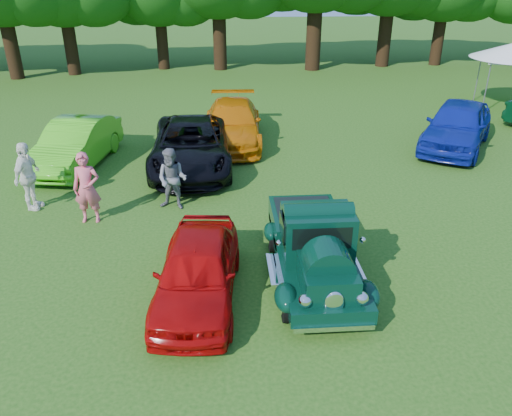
{
  "coord_description": "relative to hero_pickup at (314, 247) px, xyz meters",
  "views": [
    {
      "loc": [
        -1.0,
        -8.49,
        6.14
      ],
      "look_at": [
        -0.26,
        1.78,
        1.1
      ],
      "focal_mm": 35.0,
      "sensor_mm": 36.0,
      "label": 1
    }
  ],
  "objects": [
    {
      "name": "ground",
      "position": [
        -0.9,
        -0.56,
        -0.73
      ],
      "size": [
        120.0,
        120.0,
        0.0
      ],
      "primitive_type": "plane",
      "color": "#1C4C11",
      "rests_on": "ground"
    },
    {
      "name": "hero_pickup",
      "position": [
        0.0,
        0.0,
        0.0
      ],
      "size": [
        2.01,
        4.32,
        1.69
      ],
      "color": "black",
      "rests_on": "ground"
    },
    {
      "name": "back_car_lime",
      "position": [
        -6.75,
        7.18,
        0.03
      ],
      "size": [
        2.36,
        4.8,
        1.51
      ],
      "primitive_type": "imported",
      "rotation": [
        0.0,
        0.0,
        -0.17
      ],
      "color": "#41BA18",
      "rests_on": "ground"
    },
    {
      "name": "red_convertible",
      "position": [
        -2.46,
        -0.62,
        -0.07
      ],
      "size": [
        1.9,
        4.01,
        1.33
      ],
      "primitive_type": "imported",
      "rotation": [
        0.0,
        0.0,
        -0.09
      ],
      "color": "#A40707",
      "rests_on": "ground"
    },
    {
      "name": "spectator_white",
      "position": [
        -7.19,
        3.88,
        0.23
      ],
      "size": [
        0.67,
        1.19,
        1.92
      ],
      "primitive_type": "imported",
      "rotation": [
        0.0,
        0.0,
        1.38
      ],
      "color": "white",
      "rests_on": "ground"
    },
    {
      "name": "back_car_blue",
      "position": [
        6.71,
        8.04,
        0.12
      ],
      "size": [
        4.44,
        5.3,
        1.71
      ],
      "primitive_type": "imported",
      "rotation": [
        0.0,
        0.0,
        -0.58
      ],
      "color": "navy",
      "rests_on": "ground"
    },
    {
      "name": "spectator_grey",
      "position": [
        -3.27,
        3.63,
        0.14
      ],
      "size": [
        0.99,
        0.87,
        1.73
      ],
      "primitive_type": "imported",
      "rotation": [
        0.0,
        0.0,
        -0.28
      ],
      "color": "slate",
      "rests_on": "ground"
    },
    {
      "name": "back_car_black",
      "position": [
        -2.9,
        6.76,
        0.04
      ],
      "size": [
        2.62,
        5.57,
        1.54
      ],
      "primitive_type": "imported",
      "rotation": [
        0.0,
        0.0,
        0.01
      ],
      "color": "black",
      "rests_on": "ground"
    },
    {
      "name": "spectator_pink",
      "position": [
        -5.4,
        2.99,
        0.22
      ],
      "size": [
        0.7,
        0.46,
        1.91
      ],
      "primitive_type": "imported",
      "rotation": [
        0.0,
        0.0,
        -0.0
      ],
      "color": "#DE5B6E",
      "rests_on": "ground"
    },
    {
      "name": "back_car_orange",
      "position": [
        -1.46,
        9.24,
        0.02
      ],
      "size": [
        2.31,
        5.25,
        1.5
      ],
      "primitive_type": "imported",
      "rotation": [
        0.0,
        0.0,
        -0.04
      ],
      "color": "#CD6A07",
      "rests_on": "ground"
    }
  ]
}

